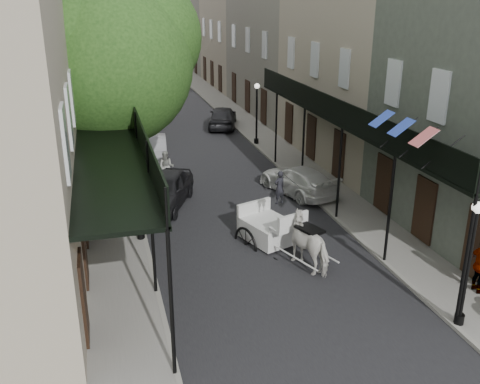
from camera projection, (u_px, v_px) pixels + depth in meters
ground at (298, 310)px, 16.02m from camera, size 140.00×140.00×0.00m
road at (186, 142)px, 34.11m from camera, size 8.00×90.00×0.01m
sidewalk_left at (106, 146)px, 32.88m from camera, size 2.20×90.00×0.12m
sidewalk_right at (261, 136)px, 35.31m from camera, size 2.20×90.00×0.12m
building_row_left at (45, 46)px, 39.23m from camera, size 5.00×80.00×10.50m
building_row_right at (268, 41)px, 43.41m from camera, size 5.00×80.00×10.50m
gallery_left at (113, 133)px, 19.75m from camera, size 2.20×18.05×4.88m
gallery_right at (350, 118)px, 22.08m from camera, size 2.20×18.05×4.88m
tree_near at (119, 56)px, 21.94m from camera, size 7.31×6.80×9.63m
tree_far at (108, 43)px, 34.81m from camera, size 6.45×6.00×8.61m
lamppost_right_near at (469, 263)px, 14.49m from camera, size 0.32×0.32×3.71m
lamppost_left at (138, 191)px, 19.74m from camera, size 0.32×0.32×3.71m
lamppost_right_far at (257, 113)px, 32.58m from camera, size 0.32×0.32×3.71m
horse at (311, 243)px, 18.29m from camera, size 1.64×2.34×1.80m
carriage at (262, 210)px, 20.35m from camera, size 2.44×3.01×3.02m
pedestrian_walking at (166, 167)px, 26.56m from camera, size 0.95×0.86×1.59m
pedestrian_sidewalk_left at (91, 143)px, 30.48m from camera, size 1.12×1.06×1.52m
car_left_near at (165, 190)px, 23.57m from camera, size 3.45×4.81×1.52m
car_left_mid at (152, 151)px, 29.34m from camera, size 2.06×4.77×1.53m
car_left_far at (127, 101)px, 43.68m from camera, size 2.05×4.27×1.17m
car_right_near at (297, 180)px, 25.12m from camera, size 3.04×4.81×1.30m
car_right_far at (223, 117)px, 37.42m from camera, size 3.03×4.81×1.53m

